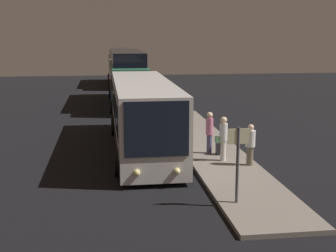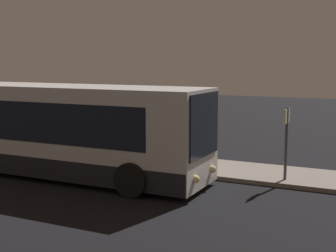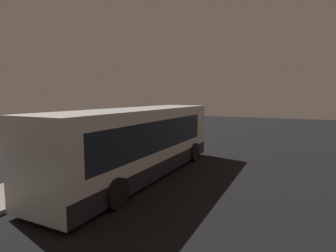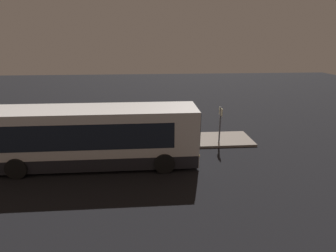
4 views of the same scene
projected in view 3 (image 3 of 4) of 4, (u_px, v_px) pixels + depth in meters
ground at (140, 174)px, 12.83m from camera, size 80.00×80.00×0.00m
platform at (94, 166)px, 14.11m from camera, size 20.00×2.68×0.15m
bus_lead at (140, 143)px, 12.40m from camera, size 11.60×2.86×3.24m
passenger_boarding at (119, 138)px, 17.55m from camera, size 0.49×0.49×1.68m
passenger_waiting at (114, 142)px, 15.13m from camera, size 0.45×0.45×1.86m
passenger_with_bags at (123, 138)px, 16.40m from camera, size 0.34×0.51×1.87m
suitcase at (112, 153)px, 15.65m from camera, size 0.33×0.24×0.80m
sign_post at (168, 124)px, 20.36m from camera, size 0.10×0.68×2.43m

